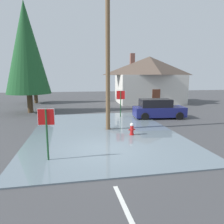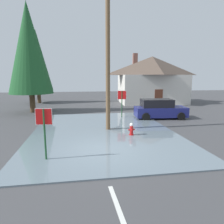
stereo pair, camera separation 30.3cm
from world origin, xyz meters
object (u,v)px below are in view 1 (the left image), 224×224
(parked_car, at_px, (158,109))
(pine_tree_tall_left, at_px, (26,48))
(pine_tree_mid_left, at_px, (34,60))
(stop_sign_near, at_px, (46,124))
(fire_hydrant, at_px, (132,129))
(utility_pole, at_px, (108,50))
(house, at_px, (149,79))
(stop_sign_far, at_px, (121,98))

(parked_car, bearing_deg, pine_tree_tall_left, 156.72)
(parked_car, distance_m, pine_tree_mid_left, 18.07)
(stop_sign_near, height_order, parked_car, stop_sign_near)
(fire_hydrant, xyz_separation_m, utility_pole, (-1.19, 1.55, 4.74))
(house, xyz_separation_m, pine_tree_tall_left, (-14.32, -5.51, 2.93))
(fire_hydrant, distance_m, house, 16.69)
(pine_tree_tall_left, bearing_deg, stop_sign_far, -25.62)
(stop_sign_far, relative_size, pine_tree_mid_left, 0.24)
(stop_sign_near, distance_m, parked_car, 11.15)
(fire_hydrant, height_order, pine_tree_tall_left, pine_tree_tall_left)
(fire_hydrant, bearing_deg, pine_tree_tall_left, 128.82)
(parked_car, bearing_deg, utility_pole, -147.04)
(utility_pole, height_order, house, utility_pole)
(fire_hydrant, height_order, house, house)
(parked_car, relative_size, pine_tree_tall_left, 0.42)
(parked_car, xyz_separation_m, pine_tree_tall_left, (-11.31, 4.87, 5.36))
(stop_sign_near, xyz_separation_m, utility_pole, (3.26, 4.50, 3.54))
(fire_hydrant, relative_size, house, 0.08)
(fire_hydrant, distance_m, pine_tree_mid_left, 19.85)
(fire_hydrant, xyz_separation_m, pine_tree_tall_left, (-7.68, 9.54, 5.76))
(stop_sign_near, relative_size, pine_tree_mid_left, 0.23)
(fire_hydrant, xyz_separation_m, pine_tree_mid_left, (-8.49, 17.16, 5.25))
(utility_pole, bearing_deg, pine_tree_tall_left, 129.04)
(utility_pole, relative_size, pine_tree_mid_left, 1.03)
(stop_sign_near, distance_m, fire_hydrant, 5.48)
(stop_sign_far, xyz_separation_m, parked_car, (3.06, -0.91, -0.89))
(pine_tree_tall_left, distance_m, pine_tree_mid_left, 7.68)
(house, relative_size, pine_tree_tall_left, 0.89)
(house, bearing_deg, pine_tree_mid_left, 172.04)
(parked_car, bearing_deg, fire_hydrant, -127.84)
(house, distance_m, pine_tree_mid_left, 15.47)
(parked_car, bearing_deg, stop_sign_far, 163.45)
(stop_sign_far, relative_size, house, 0.25)
(house, xyz_separation_m, pine_tree_mid_left, (-15.13, 2.12, 2.43))
(utility_pole, bearing_deg, fire_hydrant, -52.34)
(utility_pole, bearing_deg, stop_sign_near, -125.96)
(pine_tree_mid_left, bearing_deg, parked_car, -45.85)
(stop_sign_near, height_order, fire_hydrant, stop_sign_near)
(stop_sign_near, relative_size, parked_car, 0.51)
(parked_car, relative_size, pine_tree_mid_left, 0.46)
(stop_sign_far, distance_m, pine_tree_mid_left, 15.23)
(pine_tree_tall_left, height_order, pine_tree_mid_left, pine_tree_tall_left)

